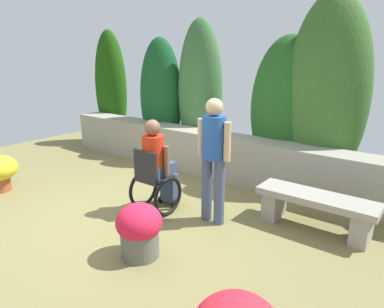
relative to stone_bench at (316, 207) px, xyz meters
name	(u,v)px	position (x,y,z in m)	size (l,w,h in m)	color
ground_plane	(131,217)	(-2.11, -1.22, -0.31)	(10.68, 10.68, 0.00)	olive
stone_retaining_wall	(218,155)	(-2.11, 0.94, 0.09)	(7.51, 0.52, 0.80)	gray
hedge_backdrop	(262,102)	(-1.57, 1.50, 1.04)	(8.38, 1.05, 3.10)	#1C480D
stone_bench	(316,207)	(0.00, 0.00, 0.00)	(1.48, 0.46, 0.47)	gray
person_in_wheelchair	(156,169)	(-1.99, -0.81, 0.31)	(0.53, 0.66, 1.33)	black
person_standing_companion	(214,153)	(-1.15, -0.62, 0.65)	(0.49, 0.30, 1.65)	#43516D
flower_pot_terracotta_by_wall	(139,229)	(-1.32, -1.81, 0.02)	(0.51, 0.51, 0.62)	#5B5C55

